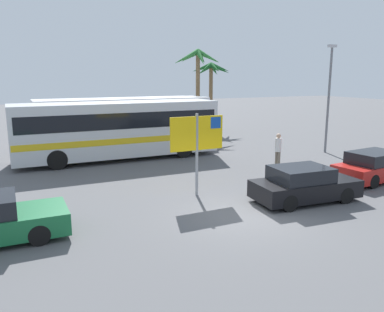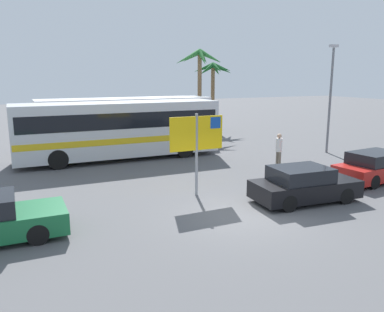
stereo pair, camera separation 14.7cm
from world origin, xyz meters
name	(u,v)px [view 1 (the left image)]	position (x,y,z in m)	size (l,w,h in m)	color
ground	(246,214)	(0.00, 0.00, 0.00)	(120.00, 120.00, 0.00)	#565659
bus_front_coach	(118,127)	(-1.54, 10.63, 1.78)	(11.09, 2.68, 3.17)	silver
bus_rear_coach	(125,120)	(-0.15, 14.25, 1.78)	(11.09, 2.68, 3.17)	white
ferry_sign	(198,136)	(-0.50, 2.66, 2.33)	(2.20, 0.11, 3.20)	gray
car_red	(376,166)	(7.64, 1.25, 0.64)	(4.37, 2.08, 1.32)	red
car_black	(304,185)	(2.73, 0.30, 0.63)	(4.06, 1.99, 1.32)	black
pedestrian_near_sign	(278,148)	(5.14, 5.03, 1.05)	(0.32, 0.32, 1.77)	#706656
lamp_post_left_side	(329,94)	(10.36, 7.19, 3.50)	(0.56, 0.20, 6.36)	slate
palm_tree_seaside	(211,75)	(8.81, 19.18, 4.67)	(3.24, 3.24, 5.69)	brown
palm_tree_inland	(198,64)	(6.65, 17.37, 5.47)	(3.96, 3.94, 6.62)	brown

